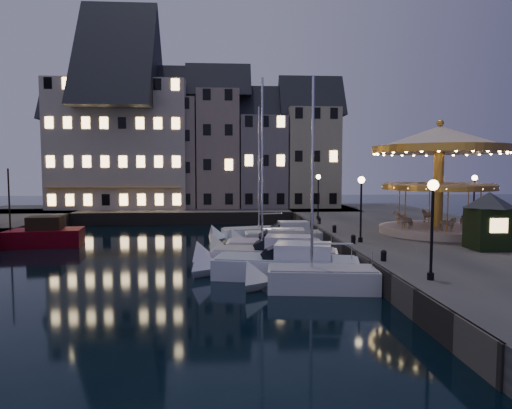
{
  "coord_description": "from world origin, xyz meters",
  "views": [
    {
      "loc": [
        -1.27,
        -27.2,
        5.86
      ],
      "look_at": [
        1.0,
        8.0,
        3.2
      ],
      "focal_mm": 32.0,
      "sensor_mm": 36.0,
      "label": 1
    }
  ],
  "objects": [
    {
      "name": "motorboat_f",
      "position": [
        1.5,
        10.0,
        0.53
      ],
      "size": [
        8.41,
        4.08,
        11.18
      ],
      "color": "white",
      "rests_on": "ground"
    },
    {
      "name": "bollard_b",
      "position": [
        6.6,
        0.5,
        1.6
      ],
      "size": [
        0.3,
        0.3,
        0.57
      ],
      "color": "black",
      "rests_on": "quay_east"
    },
    {
      "name": "motorboat_e",
      "position": [
        2.69,
        7.21,
        0.64
      ],
      "size": [
        7.06,
        2.16,
        2.15
      ],
      "color": "silver",
      "rests_on": "ground"
    },
    {
      "name": "bollard_c",
      "position": [
        6.6,
        5.5,
        1.6
      ],
      "size": [
        0.3,
        0.3,
        0.57
      ],
      "color": "black",
      "rests_on": "quay_east"
    },
    {
      "name": "streetlamp_b",
      "position": [
        7.2,
        1.0,
        4.02
      ],
      "size": [
        0.44,
        0.44,
        4.17
      ],
      "color": "black",
      "rests_on": "quay_east"
    },
    {
      "name": "streetlamp_d",
      "position": [
        18.5,
        8.0,
        4.02
      ],
      "size": [
        0.44,
        0.44,
        4.17
      ],
      "color": "black",
      "rests_on": "quay_east"
    },
    {
      "name": "quay_north",
      "position": [
        -8.0,
        28.0,
        0.65
      ],
      "size": [
        44.0,
        12.0,
        1.3
      ],
      "primitive_type": "cube",
      "color": "#474442",
      "rests_on": "ground"
    },
    {
      "name": "motorboat_b",
      "position": [
        1.52,
        -2.91,
        0.64
      ],
      "size": [
        8.86,
        4.44,
        2.15
      ],
      "color": "silver",
      "rests_on": "ground"
    },
    {
      "name": "streetlamp_a",
      "position": [
        7.2,
        -9.0,
        4.02
      ],
      "size": [
        0.44,
        0.44,
        4.17
      ],
      "color": "black",
      "rests_on": "quay_east"
    },
    {
      "name": "ground",
      "position": [
        0.0,
        0.0,
        0.0
      ],
      "size": [
        160.0,
        160.0,
        0.0
      ],
      "primitive_type": "plane",
      "color": "black",
      "rests_on": "ground"
    },
    {
      "name": "bollard_a",
      "position": [
        6.6,
        -5.0,
        1.6
      ],
      "size": [
        0.3,
        0.3,
        0.57
      ],
      "color": "black",
      "rests_on": "quay_east"
    },
    {
      "name": "streetlamp_c",
      "position": [
        7.2,
        14.5,
        4.02
      ],
      "size": [
        0.44,
        0.44,
        4.17
      ],
      "color": "black",
      "rests_on": "quay_east"
    },
    {
      "name": "townhouse_nc",
      "position": [
        -8.0,
        30.0,
        8.78
      ],
      "size": [
        6.82,
        8.0,
        14.8
      ],
      "color": "gray",
      "rests_on": "quay_north"
    },
    {
      "name": "quaywall_e",
      "position": [
        6.0,
        6.0,
        0.65
      ],
      "size": [
        0.15,
        44.0,
        1.3
      ],
      "primitive_type": "cube",
      "color": "#47423A",
      "rests_on": "ground"
    },
    {
      "name": "carousel",
      "position": [
        13.87,
        4.49,
        6.66
      ],
      "size": [
        9.3,
        9.3,
        8.14
      ],
      "color": "beige",
      "rests_on": "quay_east"
    },
    {
      "name": "townhouse_na",
      "position": [
        -19.5,
        30.0,
        7.78
      ],
      "size": [
        5.5,
        8.0,
        12.8
      ],
      "color": "gray",
      "rests_on": "quay_north"
    },
    {
      "name": "townhouse_nf",
      "position": [
        9.25,
        30.0,
        8.28
      ],
      "size": [
        6.82,
        8.0,
        13.8
      ],
      "color": "tan",
      "rests_on": "quay_north"
    },
    {
      "name": "ticket_kiosk",
      "position": [
        13.74,
        -2.09,
        3.54
      ],
      "size": [
        3.21,
        3.21,
        3.77
      ],
      "color": "black",
      "rests_on": "quay_east"
    },
    {
      "name": "motorboat_c",
      "position": [
        1.18,
        -0.19,
        0.68
      ],
      "size": [
        8.58,
        3.63,
        11.35
      ],
      "color": "silver",
      "rests_on": "ground"
    },
    {
      "name": "quaywall_n",
      "position": [
        -6.0,
        22.0,
        0.65
      ],
      "size": [
        48.0,
        0.15,
        1.3
      ],
      "primitive_type": "cube",
      "color": "#47423A",
      "rests_on": "ground"
    },
    {
      "name": "townhouse_nd",
      "position": [
        -2.25,
        30.0,
        9.28
      ],
      "size": [
        5.5,
        8.0,
        15.8
      ],
      "color": "gray",
      "rests_on": "quay_north"
    },
    {
      "name": "townhouse_ne",
      "position": [
        3.2,
        30.0,
        7.78
      ],
      "size": [
        6.16,
        8.0,
        12.8
      ],
      "color": "slate",
      "rests_on": "quay_north"
    },
    {
      "name": "hotel_corner",
      "position": [
        -14.0,
        30.0,
        9.78
      ],
      "size": [
        17.6,
        9.0,
        16.8
      ],
      "color": "beige",
      "rests_on": "quay_north"
    },
    {
      "name": "townhouse_nb",
      "position": [
        -14.05,
        30.0,
        8.28
      ],
      "size": [
        6.16,
        8.0,
        13.8
      ],
      "color": "gray",
      "rests_on": "quay_north"
    },
    {
      "name": "motorboat_d",
      "position": [
        1.49,
        2.98,
        0.64
      ],
      "size": [
        7.44,
        2.97,
        2.15
      ],
      "color": "beige",
      "rests_on": "ground"
    },
    {
      "name": "quay_east",
      "position": [
        14.0,
        6.0,
        0.65
      ],
      "size": [
        16.0,
        56.0,
        1.3
      ],
      "primitive_type": "cube",
      "color": "#474442",
      "rests_on": "ground"
    },
    {
      "name": "bollard_d",
      "position": [
        6.6,
        11.0,
        1.6
      ],
      "size": [
        0.3,
        0.3,
        0.57
      ],
      "color": "black",
      "rests_on": "quay_east"
    },
    {
      "name": "motorboat_a",
      "position": [
        2.79,
        -5.58,
        0.54
      ],
      "size": [
        6.41,
        2.7,
        10.54
      ],
      "color": "silver",
      "rests_on": "ground"
    },
    {
      "name": "red_fishing_boat",
      "position": [
        -16.56,
        8.57,
        0.71
      ],
      "size": [
        8.65,
        4.04,
        6.2
      ],
      "color": "#5E000D",
      "rests_on": "ground"
    }
  ]
}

